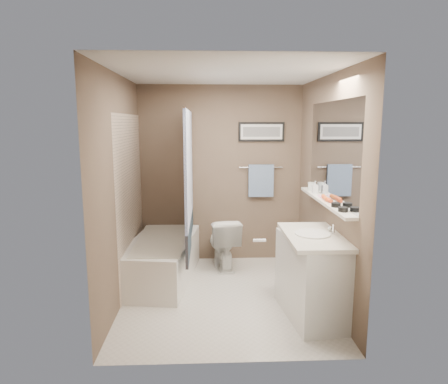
{
  "coord_description": "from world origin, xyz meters",
  "views": [
    {
      "loc": [
        -0.18,
        -4.17,
        1.91
      ],
      "look_at": [
        0.0,
        0.15,
        1.15
      ],
      "focal_mm": 32.0,
      "sensor_mm": 36.0,
      "label": 1
    }
  ],
  "objects_px": {
    "bathtub": "(162,260)",
    "candle_bowl_far": "(336,205)",
    "toilet": "(223,242)",
    "candle_bowl_near": "(343,209)",
    "hair_brush_back": "(325,198)",
    "glass_jar": "(311,187)",
    "hair_brush_front": "(327,199)",
    "vanity": "(313,278)",
    "soap_bottle": "(315,187)"
  },
  "relations": [
    {
      "from": "glass_jar",
      "to": "soap_bottle",
      "type": "bearing_deg",
      "value": -90.0
    },
    {
      "from": "hair_brush_front",
      "to": "hair_brush_back",
      "type": "relative_size",
      "value": 1.0
    },
    {
      "from": "bathtub",
      "to": "toilet",
      "type": "relative_size",
      "value": 2.21
    },
    {
      "from": "toilet",
      "to": "candle_bowl_far",
      "type": "height_order",
      "value": "candle_bowl_far"
    },
    {
      "from": "candle_bowl_near",
      "to": "candle_bowl_far",
      "type": "relative_size",
      "value": 1.0
    },
    {
      "from": "bathtub",
      "to": "soap_bottle",
      "type": "relative_size",
      "value": 10.87
    },
    {
      "from": "candle_bowl_far",
      "to": "glass_jar",
      "type": "xyz_separation_m",
      "value": [
        0.0,
        0.91,
        0.03
      ]
    },
    {
      "from": "vanity",
      "to": "hair_brush_front",
      "type": "relative_size",
      "value": 4.09
    },
    {
      "from": "bathtub",
      "to": "hair_brush_back",
      "type": "xyz_separation_m",
      "value": [
        1.79,
        -0.68,
        0.89
      ]
    },
    {
      "from": "candle_bowl_far",
      "to": "hair_brush_back",
      "type": "distance_m",
      "value": 0.35
    },
    {
      "from": "toilet",
      "to": "candle_bowl_near",
      "type": "bearing_deg",
      "value": 113.33
    },
    {
      "from": "candle_bowl_far",
      "to": "soap_bottle",
      "type": "xyz_separation_m",
      "value": [
        0.0,
        0.75,
        0.05
      ]
    },
    {
      "from": "candle_bowl_far",
      "to": "glass_jar",
      "type": "relative_size",
      "value": 0.9
    },
    {
      "from": "vanity",
      "to": "glass_jar",
      "type": "bearing_deg",
      "value": 71.21
    },
    {
      "from": "bathtub",
      "to": "candle_bowl_near",
      "type": "xyz_separation_m",
      "value": [
        1.79,
        -1.23,
        0.89
      ]
    },
    {
      "from": "hair_brush_back",
      "to": "glass_jar",
      "type": "relative_size",
      "value": 2.2
    },
    {
      "from": "hair_brush_back",
      "to": "candle_bowl_near",
      "type": "bearing_deg",
      "value": -90.0
    },
    {
      "from": "hair_brush_back",
      "to": "soap_bottle",
      "type": "relative_size",
      "value": 1.59
    },
    {
      "from": "candle_bowl_near",
      "to": "hair_brush_front",
      "type": "distance_m",
      "value": 0.48
    },
    {
      "from": "candle_bowl_near",
      "to": "soap_bottle",
      "type": "distance_m",
      "value": 0.95
    },
    {
      "from": "hair_brush_back",
      "to": "bathtub",
      "type": "bearing_deg",
      "value": 159.22
    },
    {
      "from": "bathtub",
      "to": "hair_brush_back",
      "type": "relative_size",
      "value": 6.82
    },
    {
      "from": "bathtub",
      "to": "candle_bowl_far",
      "type": "distance_m",
      "value": 2.24
    },
    {
      "from": "bathtub",
      "to": "hair_brush_front",
      "type": "height_order",
      "value": "hair_brush_front"
    },
    {
      "from": "vanity",
      "to": "toilet",
      "type": "bearing_deg",
      "value": 113.67
    },
    {
      "from": "candle_bowl_near",
      "to": "soap_bottle",
      "type": "bearing_deg",
      "value": 90.0
    },
    {
      "from": "vanity",
      "to": "glass_jar",
      "type": "distance_m",
      "value": 1.18
    },
    {
      "from": "candle_bowl_near",
      "to": "hair_brush_front",
      "type": "height_order",
      "value": "hair_brush_front"
    },
    {
      "from": "vanity",
      "to": "candle_bowl_near",
      "type": "relative_size",
      "value": 10.0
    },
    {
      "from": "hair_brush_front",
      "to": "glass_jar",
      "type": "bearing_deg",
      "value": 90.0
    },
    {
      "from": "hair_brush_back",
      "to": "glass_jar",
      "type": "xyz_separation_m",
      "value": [
        0.0,
        0.55,
        0.03
      ]
    },
    {
      "from": "vanity",
      "to": "candle_bowl_near",
      "type": "bearing_deg",
      "value": -57.23
    },
    {
      "from": "vanity",
      "to": "hair_brush_back",
      "type": "relative_size",
      "value": 4.09
    },
    {
      "from": "candle_bowl_near",
      "to": "glass_jar",
      "type": "xyz_separation_m",
      "value": [
        0.0,
        1.11,
        0.03
      ]
    },
    {
      "from": "bathtub",
      "to": "glass_jar",
      "type": "height_order",
      "value": "glass_jar"
    },
    {
      "from": "vanity",
      "to": "hair_brush_front",
      "type": "distance_m",
      "value": 0.8
    },
    {
      "from": "vanity",
      "to": "candle_bowl_far",
      "type": "relative_size",
      "value": 10.0
    },
    {
      "from": "toilet",
      "to": "candle_bowl_far",
      "type": "relative_size",
      "value": 7.53
    },
    {
      "from": "soap_bottle",
      "to": "candle_bowl_near",
      "type": "bearing_deg",
      "value": -90.0
    },
    {
      "from": "bathtub",
      "to": "candle_bowl_far",
      "type": "xyz_separation_m",
      "value": [
        1.79,
        -1.03,
        0.89
      ]
    },
    {
      "from": "hair_brush_back",
      "to": "soap_bottle",
      "type": "xyz_separation_m",
      "value": [
        0.0,
        0.39,
        0.05
      ]
    },
    {
      "from": "candle_bowl_far",
      "to": "soap_bottle",
      "type": "distance_m",
      "value": 0.75
    },
    {
      "from": "vanity",
      "to": "candle_bowl_far",
      "type": "xyz_separation_m",
      "value": [
        0.19,
        -0.02,
        0.73
      ]
    },
    {
      "from": "candle_bowl_far",
      "to": "hair_brush_front",
      "type": "relative_size",
      "value": 0.41
    },
    {
      "from": "toilet",
      "to": "soap_bottle",
      "type": "xyz_separation_m",
      "value": [
        1.02,
        -0.68,
        0.84
      ]
    },
    {
      "from": "hair_brush_front",
      "to": "soap_bottle",
      "type": "relative_size",
      "value": 1.59
    },
    {
      "from": "toilet",
      "to": "vanity",
      "type": "relative_size",
      "value": 0.75
    },
    {
      "from": "bathtub",
      "to": "candle_bowl_far",
      "type": "bearing_deg",
      "value": -22.45
    },
    {
      "from": "toilet",
      "to": "glass_jar",
      "type": "bearing_deg",
      "value": 144.22
    },
    {
      "from": "candle_bowl_near",
      "to": "hair_brush_back",
      "type": "distance_m",
      "value": 0.56
    }
  ]
}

